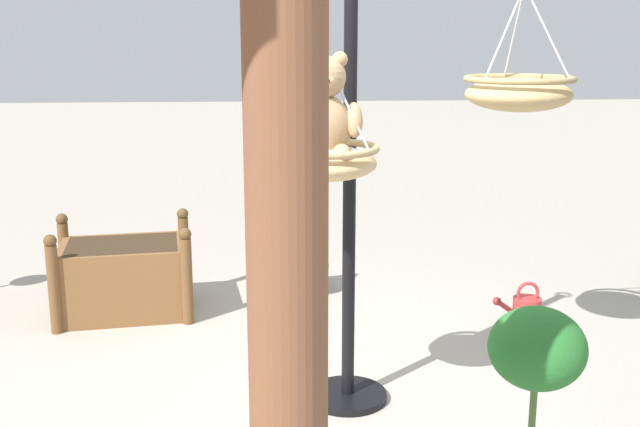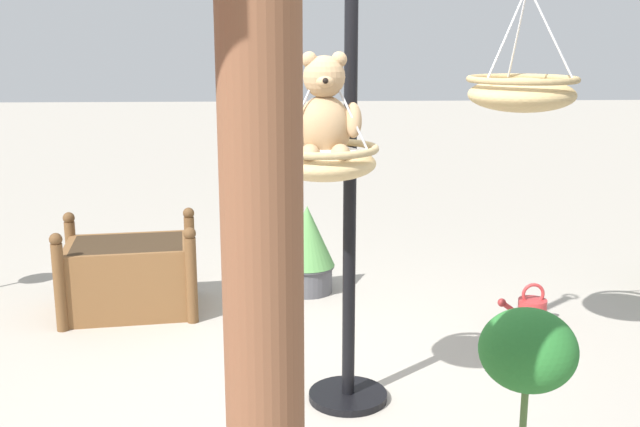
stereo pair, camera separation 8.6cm
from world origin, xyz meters
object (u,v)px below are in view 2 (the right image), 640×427
object	(u,v)px
hanging_basket_with_teddy	(324,160)
potted_plant_bushy_green	(307,249)
greenhouse_pillar_right	(265,385)
display_pole_central	(349,258)
watering_can	(531,310)
teddy_bear	(324,115)
wooden_planter_box	(130,274)
hanging_basket_left_high	(522,92)

from	to	relation	value
hanging_basket_with_teddy	potted_plant_bushy_green	bearing A→B (deg)	-89.44
hanging_basket_with_teddy	greenhouse_pillar_right	xyz separation A→B (m)	(0.24, 2.14, -0.15)
display_pole_central	watering_can	world-z (taller)	display_pole_central
watering_can	teddy_bear	bearing A→B (deg)	41.48
hanging_basket_with_teddy	wooden_planter_box	world-z (taller)	hanging_basket_with_teddy
potted_plant_bushy_green	watering_can	xyz separation A→B (m)	(-1.56, 0.77, -0.25)
teddy_bear	greenhouse_pillar_right	bearing A→B (deg)	83.44
watering_can	hanging_basket_with_teddy	bearing A→B (deg)	40.97
display_pole_central	potted_plant_bushy_green	world-z (taller)	display_pole_central
greenhouse_pillar_right	teddy_bear	bearing A→B (deg)	-96.56
watering_can	wooden_planter_box	bearing A→B (deg)	-8.02
hanging_basket_with_teddy	greenhouse_pillar_right	distance (m)	2.15
display_pole_central	teddy_bear	size ratio (longest dim) A/B	5.01
teddy_bear	hanging_basket_left_high	world-z (taller)	hanging_basket_left_high
wooden_planter_box	teddy_bear	bearing A→B (deg)	127.18
display_pole_central	hanging_basket_with_teddy	size ratio (longest dim) A/B	4.38
greenhouse_pillar_right	potted_plant_bushy_green	size ratio (longest dim) A/B	3.69
wooden_planter_box	potted_plant_bushy_green	distance (m)	1.37
hanging_basket_with_teddy	teddy_bear	bearing A→B (deg)	90.00
wooden_planter_box	potted_plant_bushy_green	size ratio (longest dim) A/B	1.50
wooden_planter_box	potted_plant_bushy_green	xyz separation A→B (m)	(-1.32, -0.37, 0.07)
display_pole_central	hanging_basket_left_high	xyz separation A→B (m)	(-0.99, -0.34, 0.86)
wooden_planter_box	watering_can	xyz separation A→B (m)	(-2.87, 0.40, -0.18)
potted_plant_bushy_green	watering_can	world-z (taller)	potted_plant_bushy_green
display_pole_central	greenhouse_pillar_right	distance (m)	2.45
teddy_bear	greenhouse_pillar_right	distance (m)	2.16
hanging_basket_left_high	potted_plant_bushy_green	world-z (taller)	hanging_basket_left_high
hanging_basket_with_teddy	hanging_basket_left_high	xyz separation A→B (m)	(-1.14, -0.59, 0.28)
greenhouse_pillar_right	wooden_planter_box	bearing A→B (deg)	-74.23
hanging_basket_left_high	greenhouse_pillar_right	bearing A→B (deg)	63.03
greenhouse_pillar_right	watering_can	size ratio (longest dim) A/B	7.40
teddy_bear	hanging_basket_left_high	distance (m)	1.30
hanging_basket_with_teddy	wooden_planter_box	xyz separation A→B (m)	(1.34, -1.74, -1.12)
display_pole_central	wooden_planter_box	distance (m)	2.17
hanging_basket_left_high	display_pole_central	bearing A→B (deg)	18.88
hanging_basket_with_teddy	greenhouse_pillar_right	world-z (taller)	greenhouse_pillar_right
teddy_bear	hanging_basket_left_high	xyz separation A→B (m)	(-1.14, -0.61, 0.06)
display_pole_central	greenhouse_pillar_right	xyz separation A→B (m)	(0.39, 2.39, 0.42)
display_pole_central	hanging_basket_left_high	bearing A→B (deg)	-161.12
hanging_basket_left_high	potted_plant_bushy_green	distance (m)	2.33
hanging_basket_with_teddy	potted_plant_bushy_green	size ratio (longest dim) A/B	0.84
greenhouse_pillar_right	potted_plant_bushy_green	world-z (taller)	greenhouse_pillar_right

